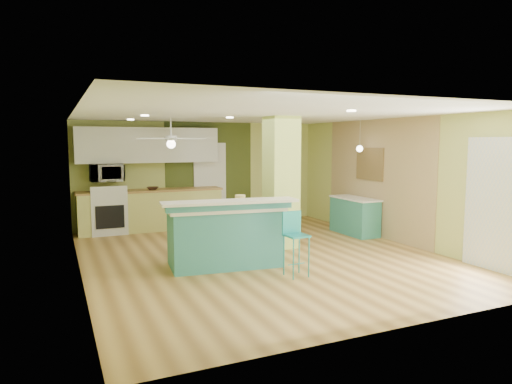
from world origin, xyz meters
TOP-DOWN VIEW (x-y plane):
  - floor at (0.00, 0.00)m, footprint 6.00×7.00m
  - ceiling at (0.00, 0.00)m, footprint 6.00×7.00m
  - wall_back at (0.00, 3.50)m, footprint 6.00×0.01m
  - wall_front at (0.00, -3.50)m, footprint 6.00×0.01m
  - wall_left at (-3.00, 0.00)m, footprint 0.01×7.00m
  - wall_right at (3.00, 0.00)m, footprint 0.01×7.00m
  - wood_panel at (2.99, 0.60)m, footprint 0.02×3.40m
  - olive_accent at (0.20, 3.49)m, footprint 2.20×0.02m
  - interior_door at (0.20, 3.46)m, footprint 0.82×0.05m
  - french_door at (2.97, -2.30)m, footprint 0.04×1.08m
  - column at (0.65, 0.50)m, footprint 0.55×0.55m
  - kitchen_run at (-1.30, 3.20)m, footprint 3.25×0.63m
  - stove at (-2.25, 3.19)m, footprint 0.76×0.66m
  - upper_cabinets at (-1.30, 3.32)m, footprint 3.20×0.34m
  - microwave at (-2.25, 3.20)m, footprint 0.70×0.48m
  - ceiling_fan at (-1.10, 2.00)m, footprint 1.41×1.41m
  - pendant_lamp at (2.65, 0.75)m, footprint 0.14×0.14m
  - wall_decor at (2.96, 0.80)m, footprint 0.03×0.90m
  - peninsula at (-0.81, -0.32)m, footprint 2.15×1.33m
  - bar_stool at (-0.03, -1.27)m, footprint 0.34×0.34m
  - side_counter at (2.70, 0.94)m, footprint 0.53×1.25m
  - fruit_bowl at (-1.28, 3.12)m, footprint 0.33×0.33m
  - canister at (-0.54, -0.36)m, footprint 0.17×0.17m

SIDE VIEW (x-z plane):
  - floor at x=0.00m, z-range -0.01..0.00m
  - side_counter at x=2.70m, z-range 0.00..0.81m
  - stove at x=-2.25m, z-range -0.08..1.00m
  - kitchen_run at x=-1.30m, z-range 0.00..0.94m
  - peninsula at x=-0.81m, z-range -0.04..1.09m
  - bar_stool at x=-0.03m, z-range 0.16..1.14m
  - fruit_bowl at x=-1.28m, z-range 0.94..1.01m
  - interior_door at x=0.20m, z-range 0.00..2.00m
  - french_door at x=2.97m, z-range 0.00..2.10m
  - canister at x=-0.54m, z-range 0.98..1.16m
  - wall_back at x=0.00m, z-range 0.00..2.50m
  - wall_front at x=0.00m, z-range 0.00..2.50m
  - wall_left at x=-3.00m, z-range 0.00..2.50m
  - wall_right at x=3.00m, z-range 0.00..2.50m
  - wood_panel at x=2.99m, z-range 0.00..2.50m
  - olive_accent at x=0.20m, z-range 0.00..2.50m
  - column at x=0.65m, z-range 0.00..2.50m
  - microwave at x=-2.25m, z-range 1.16..1.55m
  - wall_decor at x=2.96m, z-range 1.20..1.90m
  - pendant_lamp at x=2.65m, z-range 1.54..2.23m
  - upper_cabinets at x=-1.30m, z-range 1.55..2.35m
  - ceiling_fan at x=-1.10m, z-range 1.77..2.38m
  - ceiling at x=0.00m, z-range 2.50..2.51m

